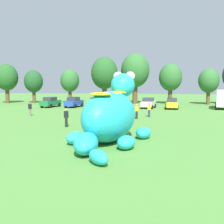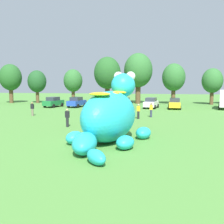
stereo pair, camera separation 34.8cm
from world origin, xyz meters
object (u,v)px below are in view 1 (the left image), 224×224
at_px(car_orange, 97,102).
at_px(spectator_by_cars, 30,109).
at_px(car_black, 121,103).
at_px(car_white, 148,103).
at_px(car_blue, 74,102).
at_px(spectator_wandering, 66,118).
at_px(car_yellow, 172,103).
at_px(spectator_mid_field, 149,110).
at_px(box_truck, 223,99).
at_px(car_green, 50,102).
at_px(giant_inflatable_creature, 110,116).
at_px(spectator_near_inflatable, 137,111).

relative_size(car_orange, spectator_by_cars, 2.53).
relative_size(car_black, car_white, 1.00).
distance_m(car_blue, spectator_wandering, 19.99).
height_order(car_blue, spectator_by_cars, car_blue).
distance_m(car_white, spectator_wandering, 20.77).
height_order(car_yellow, spectator_wandering, car_yellow).
xyz_separation_m(car_black, spectator_mid_field, (4.59, -10.27, -0.01)).
height_order(car_white, box_truck, box_truck).
relative_size(car_blue, spectator_by_cars, 2.54).
xyz_separation_m(car_white, spectator_mid_field, (0.24, -11.10, -0.01)).
bearing_deg(car_orange, spectator_by_cars, -116.27).
distance_m(car_green, car_orange, 7.93).
xyz_separation_m(giant_inflatable_creature, car_green, (-14.01, 24.06, -0.96)).
bearing_deg(spectator_near_inflatable, car_yellow, 68.78).
height_order(car_green, car_blue, same).
distance_m(giant_inflatable_creature, car_yellow, 24.96).
bearing_deg(car_blue, spectator_wandering, -75.13).
relative_size(giant_inflatable_creature, car_yellow, 2.40).
height_order(car_black, car_white, same).
bearing_deg(spectator_near_inflatable, car_black, 104.91).
xyz_separation_m(car_blue, car_yellow, (16.08, -0.34, 0.00)).
distance_m(car_black, spectator_wandering, 18.84).
bearing_deg(car_blue, spectator_mid_field, -40.92).
height_order(car_green, box_truck, box_truck).
bearing_deg(box_truck, spectator_wandering, -133.02).
distance_m(car_blue, spectator_near_inflatable, 17.00).
distance_m(car_orange, spectator_by_cars, 13.38).
height_order(car_green, car_yellow, same).
relative_size(spectator_near_inflatable, spectator_by_cars, 1.00).
bearing_deg(car_blue, box_truck, 2.55).
xyz_separation_m(spectator_mid_field, spectator_by_cars, (-14.59, -1.18, 0.00)).
height_order(car_blue, car_orange, same).
bearing_deg(box_truck, car_black, -173.67).
distance_m(car_green, spectator_wandering, 20.90).
relative_size(car_yellow, spectator_by_cars, 2.44).
xyz_separation_m(car_green, spectator_near_inflatable, (15.20, -12.23, -0.01)).
distance_m(spectator_mid_field, spectator_wandering, 11.24).
relative_size(car_yellow, box_truck, 0.62).
bearing_deg(car_yellow, car_white, 172.78).
bearing_deg(spectator_by_cars, car_yellow, 33.30).
bearing_deg(spectator_mid_field, car_yellow, 72.22).
height_order(giant_inflatable_creature, car_white, giant_inflatable_creature).
distance_m(giant_inflatable_creature, box_truck, 29.24).
xyz_separation_m(car_orange, spectator_mid_field, (8.67, -10.81, -0.01)).
bearing_deg(car_green, car_black, -1.05).
xyz_separation_m(giant_inflatable_creature, spectator_mid_field, (2.59, 13.57, -0.97)).
xyz_separation_m(car_green, car_white, (16.35, 0.61, 0.00)).
distance_m(spectator_mid_field, spectator_by_cars, 14.64).
bearing_deg(spectator_mid_field, car_black, 114.10).
bearing_deg(giant_inflatable_creature, car_orange, 104.00).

